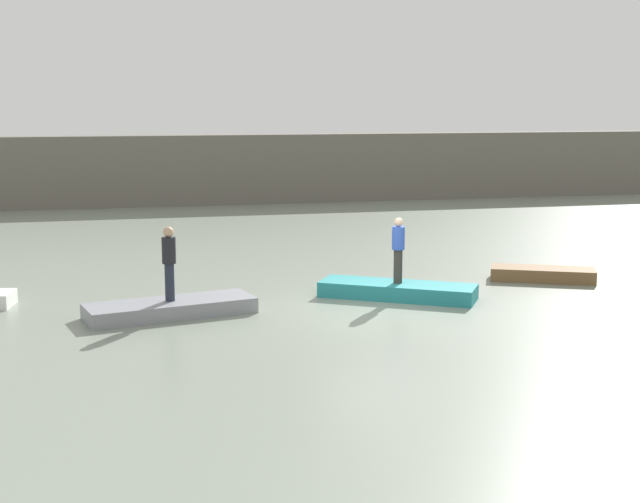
{
  "coord_description": "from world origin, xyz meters",
  "views": [
    {
      "loc": [
        -6.05,
        -20.24,
        4.99
      ],
      "look_at": [
        -0.45,
        3.67,
        0.81
      ],
      "focal_mm": 50.98,
      "sensor_mm": 36.0,
      "label": 1
    }
  ],
  "objects_px": {
    "rowboat_brown": "(543,274)",
    "person_blue_shirt": "(398,247)",
    "person_dark_shirt": "(169,260)",
    "rowboat_teal": "(398,291)",
    "rowboat_grey": "(170,308)"
  },
  "relations": [
    {
      "from": "rowboat_teal",
      "to": "person_blue_shirt",
      "type": "relative_size",
      "value": 2.36
    },
    {
      "from": "rowboat_brown",
      "to": "person_dark_shirt",
      "type": "bearing_deg",
      "value": -145.04
    },
    {
      "from": "rowboat_teal",
      "to": "rowboat_brown",
      "type": "distance_m",
      "value": 4.74
    },
    {
      "from": "rowboat_grey",
      "to": "person_blue_shirt",
      "type": "distance_m",
      "value": 5.84
    },
    {
      "from": "person_dark_shirt",
      "to": "person_blue_shirt",
      "type": "xyz_separation_m",
      "value": [
        5.7,
        0.59,
        -0.02
      ]
    },
    {
      "from": "rowboat_brown",
      "to": "person_blue_shirt",
      "type": "xyz_separation_m",
      "value": [
        -4.59,
        -1.21,
        1.12
      ]
    },
    {
      "from": "rowboat_teal",
      "to": "person_blue_shirt",
      "type": "bearing_deg",
      "value": -148.71
    },
    {
      "from": "rowboat_grey",
      "to": "rowboat_teal",
      "type": "relative_size",
      "value": 0.99
    },
    {
      "from": "rowboat_teal",
      "to": "person_dark_shirt",
      "type": "relative_size",
      "value": 2.26
    },
    {
      "from": "rowboat_teal",
      "to": "person_blue_shirt",
      "type": "distance_m",
      "value": 1.11
    },
    {
      "from": "rowboat_teal",
      "to": "rowboat_brown",
      "type": "bearing_deg",
      "value": 46.04
    },
    {
      "from": "rowboat_teal",
      "to": "person_blue_shirt",
      "type": "xyz_separation_m",
      "value": [
        -0.0,
        0.0,
        1.11
      ]
    },
    {
      "from": "rowboat_brown",
      "to": "person_blue_shirt",
      "type": "relative_size",
      "value": 1.7
    },
    {
      "from": "rowboat_teal",
      "to": "rowboat_grey",
      "type": "bearing_deg",
      "value": -142.8
    },
    {
      "from": "person_dark_shirt",
      "to": "rowboat_teal",
      "type": "bearing_deg",
      "value": 5.91
    }
  ]
}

